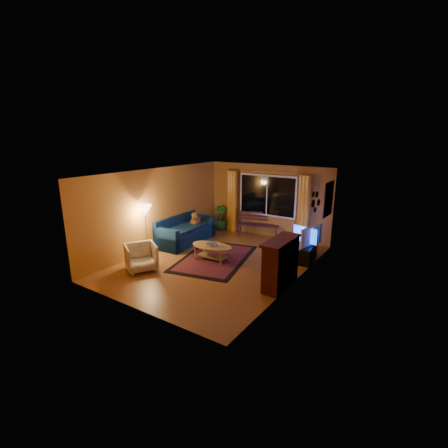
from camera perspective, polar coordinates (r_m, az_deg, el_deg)
The scene contains 22 objects.
floor at distance 9.16m, azimuth -1.05°, elevation -6.82°, with size 4.50×6.00×0.02m, color brown.
ceiling at distance 8.53m, azimuth -1.13°, elevation 9.05°, with size 4.50×6.00×0.02m, color white.
wall_back at distance 11.30m, azimuth 7.66°, elevation 4.02°, with size 4.50×0.02×2.50m, color #B47332.
wall_left at distance 10.18m, azimuth -11.61°, elevation 2.58°, with size 0.02×6.00×2.50m, color #B47332.
wall_right at distance 7.74m, azimuth 12.79°, elevation -1.53°, with size 0.02×6.00×2.50m, color #B47332.
window at distance 11.21m, azimuth 7.55°, elevation 4.96°, with size 2.00×0.02×1.30m, color black.
curtain_rod at distance 11.05m, azimuth 7.59°, elevation 9.01°, with size 0.03×0.03×3.20m, color #BF8C3F.
curtain_left at distance 11.86m, azimuth 1.49°, elevation 4.04°, with size 0.36×0.36×2.24m, color orange.
curtain_right at distance 10.70m, azimuth 13.82°, elevation 2.35°, with size 0.36×0.36×2.24m, color orange.
bench at distance 11.41m, azimuth 5.98°, elevation -1.17°, with size 1.45×0.42×0.43m, color #381422.
potted_plant at distance 12.14m, azimuth -0.69°, elevation 1.10°, with size 0.51×0.51×0.91m, color #235B1E.
sofa at distance 10.75m, azimuth -6.85°, elevation -0.95°, with size 0.95×2.21×0.89m, color #0C2248.
dog at distance 11.03m, azimuth -5.02°, elevation 0.69°, with size 0.30×0.41×0.44m, color brown, non-canonical shape.
armchair at distance 8.81m, azimuth -14.37°, elevation -5.45°, with size 0.76×0.71×0.78m, color beige.
floor_lamp at distance 9.59m, azimuth -13.52°, elevation -1.25°, with size 0.26×0.26×1.55m, color #BF8C3F.
rug at distance 9.43m, azimuth -1.62°, elevation -6.02°, with size 1.78×2.81×0.02m, color maroon.
coffee_table at distance 9.25m, azimuth -2.15°, elevation -5.05°, with size 1.23×1.23×0.45m, color #A18446.
tv_console at distance 9.54m, azimuth 14.39°, elevation -4.85°, with size 0.37×1.11×0.46m, color black.
television at distance 9.38m, azimuth 14.59°, elevation -1.94°, with size 0.96×0.13×0.56m, color black.
fireplace at distance 7.70m, azimuth 9.93°, elevation -7.00°, with size 0.40×1.20×1.10m, color maroon.
mirror_cluster at distance 8.83m, azimuth 15.78°, elevation 4.02°, with size 0.06×0.60×0.56m, color black, non-canonical shape.
painting at distance 9.93m, azimuth 17.87°, elevation 4.19°, with size 0.04×0.76×0.96m, color #DE460C.
Camera 1 is at (4.84, -6.96, 3.45)m, focal length 26.00 mm.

